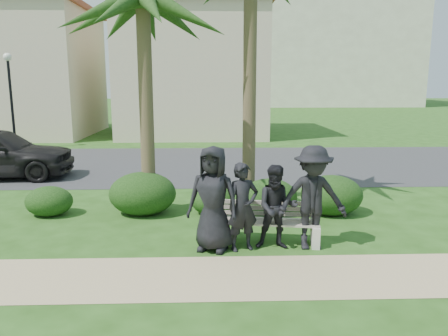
{
  "coord_description": "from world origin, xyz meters",
  "views": [
    {
      "loc": [
        -0.11,
        -8.15,
        2.97
      ],
      "look_at": [
        0.2,
        1.0,
        1.19
      ],
      "focal_mm": 35.0,
      "sensor_mm": 36.0,
      "label": 1
    }
  ],
  "objects_px": {
    "man_b": "(243,207)",
    "man_c": "(277,207)",
    "street_lamp": "(10,84)",
    "park_bench": "(261,225)",
    "man_a": "(213,199)",
    "man_d": "(313,198)",
    "palm_left": "(143,1)"
  },
  "relations": [
    {
      "from": "street_lamp",
      "to": "park_bench",
      "type": "height_order",
      "value": "street_lamp"
    },
    {
      "from": "park_bench",
      "to": "man_d",
      "type": "height_order",
      "value": "man_d"
    },
    {
      "from": "park_bench",
      "to": "man_b",
      "type": "xyz_separation_m",
      "value": [
        -0.37,
        -0.35,
        0.46
      ]
    },
    {
      "from": "street_lamp",
      "to": "park_bench",
      "type": "distance_m",
      "value": 15.99
    },
    {
      "from": "street_lamp",
      "to": "man_b",
      "type": "xyz_separation_m",
      "value": [
        9.48,
        -12.66,
        -2.14
      ]
    },
    {
      "from": "park_bench",
      "to": "palm_left",
      "type": "relative_size",
      "value": 0.39
    },
    {
      "from": "street_lamp",
      "to": "man_b",
      "type": "bearing_deg",
      "value": -53.18
    },
    {
      "from": "man_b",
      "to": "palm_left",
      "type": "relative_size",
      "value": 0.28
    },
    {
      "from": "street_lamp",
      "to": "man_a",
      "type": "height_order",
      "value": "street_lamp"
    },
    {
      "from": "street_lamp",
      "to": "man_a",
      "type": "xyz_separation_m",
      "value": [
        8.95,
        -12.63,
        -1.99
      ]
    },
    {
      "from": "man_c",
      "to": "palm_left",
      "type": "height_order",
      "value": "palm_left"
    },
    {
      "from": "man_b",
      "to": "man_c",
      "type": "height_order",
      "value": "man_b"
    },
    {
      "from": "park_bench",
      "to": "man_b",
      "type": "distance_m",
      "value": 0.69
    },
    {
      "from": "man_c",
      "to": "man_a",
      "type": "bearing_deg",
      "value": -174.61
    },
    {
      "from": "man_a",
      "to": "man_d",
      "type": "bearing_deg",
      "value": 19.08
    },
    {
      "from": "park_bench",
      "to": "man_d",
      "type": "xyz_separation_m",
      "value": [
        0.88,
        -0.32,
        0.61
      ]
    },
    {
      "from": "man_c",
      "to": "man_d",
      "type": "distance_m",
      "value": 0.66
    },
    {
      "from": "man_d",
      "to": "man_b",
      "type": "bearing_deg",
      "value": -178.12
    },
    {
      "from": "man_d",
      "to": "man_a",
      "type": "bearing_deg",
      "value": -179.52
    },
    {
      "from": "man_c",
      "to": "man_d",
      "type": "xyz_separation_m",
      "value": [
        0.64,
        -0.02,
        0.18
      ]
    },
    {
      "from": "street_lamp",
      "to": "man_b",
      "type": "distance_m",
      "value": 15.96
    },
    {
      "from": "street_lamp",
      "to": "man_c",
      "type": "height_order",
      "value": "street_lamp"
    },
    {
      "from": "man_b",
      "to": "man_c",
      "type": "relative_size",
      "value": 1.03
    },
    {
      "from": "man_b",
      "to": "man_c",
      "type": "distance_m",
      "value": 0.62
    },
    {
      "from": "park_bench",
      "to": "palm_left",
      "type": "height_order",
      "value": "palm_left"
    },
    {
      "from": "street_lamp",
      "to": "man_b",
      "type": "relative_size",
      "value": 2.68
    },
    {
      "from": "park_bench",
      "to": "man_a",
      "type": "relative_size",
      "value": 1.17
    },
    {
      "from": "park_bench",
      "to": "man_b",
      "type": "bearing_deg",
      "value": -128.05
    },
    {
      "from": "man_d",
      "to": "palm_left",
      "type": "height_order",
      "value": "palm_left"
    },
    {
      "from": "man_a",
      "to": "palm_left",
      "type": "distance_m",
      "value": 4.72
    },
    {
      "from": "man_d",
      "to": "palm_left",
      "type": "bearing_deg",
      "value": 143.65
    },
    {
      "from": "man_b",
      "to": "man_c",
      "type": "xyz_separation_m",
      "value": [
        0.62,
        0.05,
        -0.03
      ]
    }
  ]
}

